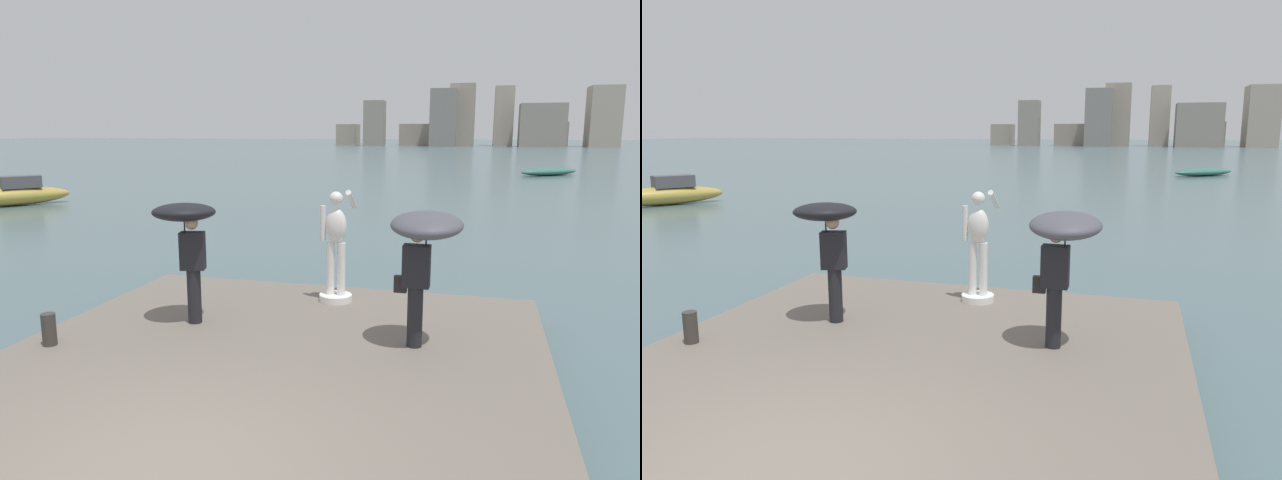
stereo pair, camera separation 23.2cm
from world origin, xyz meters
TOP-DOWN VIEW (x-y plane):
  - ground_plane at (0.00, 40.00)m, footprint 400.00×400.00m
  - pier at (0.00, 1.88)m, footprint 7.48×9.77m
  - statue_white_figure at (0.24, 5.79)m, footprint 0.59×0.86m
  - onlooker_left at (-1.75, 4.00)m, footprint 1.22×1.23m
  - onlooker_right at (1.96, 3.89)m, footprint 1.01×1.04m
  - mooring_bollard at (-3.21, 2.52)m, footprint 0.20×0.20m
  - boat_mid at (-18.33, 18.26)m, footprint 3.91×5.09m
  - boat_far at (7.82, 44.95)m, footprint 5.18×4.60m
  - distant_skyline at (4.43, 135.65)m, footprint 62.31×13.49m

SIDE VIEW (x-z plane):
  - ground_plane at x=0.00m, z-range 0.00..0.00m
  - pier at x=0.00m, z-range 0.00..0.40m
  - boat_far at x=7.82m, z-range 0.00..0.59m
  - boat_mid at x=-18.33m, z-range -0.16..1.21m
  - mooring_bollard at x=-3.21m, z-range 0.40..0.87m
  - statue_white_figure at x=0.24m, z-range 0.31..2.33m
  - onlooker_right at x=1.96m, z-range 0.95..2.94m
  - onlooker_left at x=-1.75m, z-range 0.98..2.92m
  - distant_skyline at x=4.43m, z-range -1.40..12.47m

